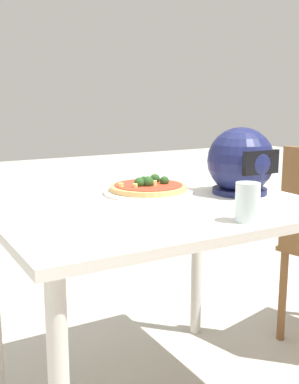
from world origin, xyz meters
TOP-DOWN VIEW (x-y plane):
  - dining_table at (0.00, 0.00)m, footprint 1.04×0.87m
  - pizza_plate at (-0.07, -0.13)m, footprint 0.33×0.33m
  - pizza at (-0.07, -0.13)m, footprint 0.28×0.28m
  - motorcycle_helmet at (-0.36, 0.03)m, footprint 0.24×0.24m
  - drinking_glass at (-0.11, 0.35)m, footprint 0.07×0.07m

SIDE VIEW (x-z plane):
  - dining_table at x=0.00m, z-range 0.29..1.05m
  - pizza_plate at x=-0.07m, z-range 0.76..0.77m
  - pizza at x=-0.07m, z-range 0.76..0.81m
  - drinking_glass at x=-0.11m, z-range 0.76..0.87m
  - motorcycle_helmet at x=-0.36m, z-range 0.76..1.00m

